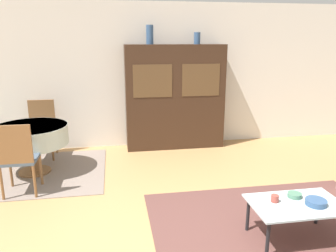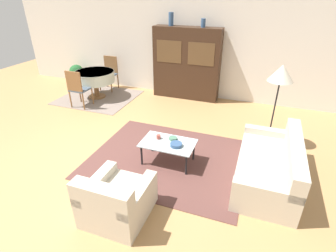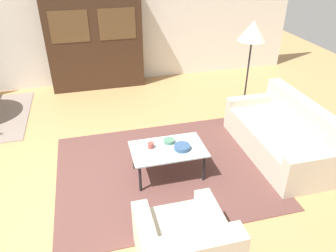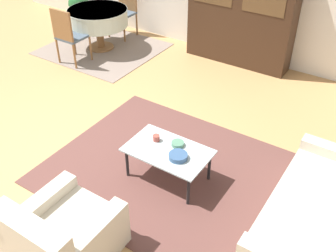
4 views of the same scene
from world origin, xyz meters
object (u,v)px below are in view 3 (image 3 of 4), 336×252
Objects in this scene: armchair at (185,250)px; display_cabinet at (95,40)px; bowl_small at (169,141)px; coffee_table at (168,151)px; cup at (151,145)px; bowl at (182,147)px; couch at (283,136)px; floor_lamp at (253,34)px.

armchair is 4.75m from display_cabinet.
display_cabinet reaches higher than bowl_small.
coffee_table is 0.23m from cup.
armchair is 4.20× the size of bowl.
couch is 2.47m from armchair.
display_cabinet reaches higher than coffee_table.
floor_lamp is at bearing -40.34° from display_cabinet.
display_cabinet is 24.36× the size of cup.
display_cabinet is 3.10m from floor_lamp.
bowl reaches higher than coffee_table.
cup is (0.01, 1.51, 0.17)m from armchair.
armchair is 0.92× the size of coffee_table.
couch is at bearing -52.99° from display_cabinet.
bowl is at bearing -19.07° from coffee_table.
cup is (-1.89, -1.19, -0.99)m from floor_lamp.
bowl_small is at bearing -77.34° from display_cabinet.
cup is 0.55× the size of bowl_small.
floor_lamp is 7.90× the size of bowl.
floor_lamp reaches higher than bowl.
floor_lamp is 11.29× the size of bowl_small.
floor_lamp reaches higher than couch.
armchair is 10.97× the size of cup.
cup reaches higher than bowl_small.
bowl_small reaches higher than coffee_table.
cup reaches higher than coffee_table.
bowl is (-1.51, -1.32, -0.99)m from floor_lamp.
coffee_table is 3.36m from display_cabinet.
armchair is 6.00× the size of bowl_small.
coffee_table is (-1.73, -0.08, 0.10)m from couch.
cup is at bearing -147.90° from floor_lamp.
coffee_table is 0.19m from bowl.
bowl_small is at bearing 80.44° from armchair.
display_cabinet is (-2.38, 3.16, 0.69)m from couch.
cup is 0.26m from bowl_small.
display_cabinet is 3.24m from cup.
cup is at bearing 161.25° from coffee_table.
coffee_table is (0.22, 1.44, 0.10)m from armchair.
display_cabinet is 3.44m from bowl.
couch is 0.94× the size of display_cabinet.
cup is at bearing 90.41° from couch.
cup is at bearing 89.66° from armchair.
armchair is at bearing -105.66° from bowl.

